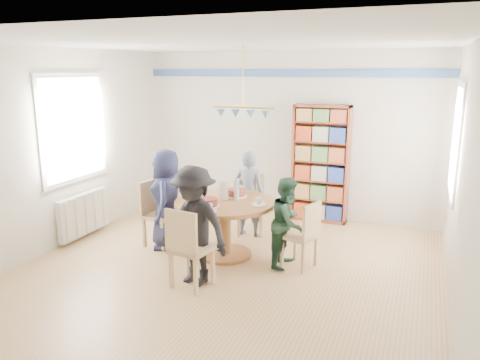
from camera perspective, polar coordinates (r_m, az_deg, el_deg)
The scene contains 14 objects.
ground at distance 5.87m, azimuth -1.47°, elevation -10.87°, with size 5.00×5.00×0.00m, color tan.
room_shell at distance 6.30m, azimuth -0.63°, elevation 6.42°, with size 5.00×5.00×5.00m.
radiator at distance 7.21m, azimuth -18.49°, elevation -3.94°, with size 0.12×1.00×0.60m.
dining_table at distance 6.10m, azimuth -1.86°, elevation -4.32°, with size 1.30×1.30×0.75m.
chair_left at distance 6.61m, azimuth -10.20°, elevation -3.61°, with size 0.46×0.46×0.92m.
chair_right at distance 5.80m, azimuth 7.87°, elevation -6.33°, with size 0.47×0.47×0.85m.
chair_far at distance 7.00m, azimuth 1.30°, elevation -2.55°, with size 0.49×0.49×0.89m.
chair_near at distance 5.25m, azimuth -6.43°, elevation -7.88°, with size 0.47×0.47×0.94m.
person_left at distance 6.44m, azimuth -8.93°, elevation -2.32°, with size 0.67×0.44×1.38m, color #181B35.
person_right at distance 5.83m, azimuth 5.87°, elevation -5.15°, with size 0.55×0.43×1.13m, color #1B3728.
person_far at distance 6.84m, azimuth 1.11°, elevation -1.67°, with size 0.46×0.30×1.27m, color gray.
person_near at distance 5.31m, azimuth -5.64°, elevation -5.59°, with size 0.89×0.51×1.38m, color black.
bookshelf at distance 7.56m, azimuth 9.79°, elevation 1.82°, with size 0.89×0.27×1.87m.
tableware at distance 6.06m, azimuth -1.99°, elevation -1.90°, with size 1.13×1.13×0.30m.
Camera 1 is at (2.12, -4.92, 2.41)m, focal length 35.00 mm.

